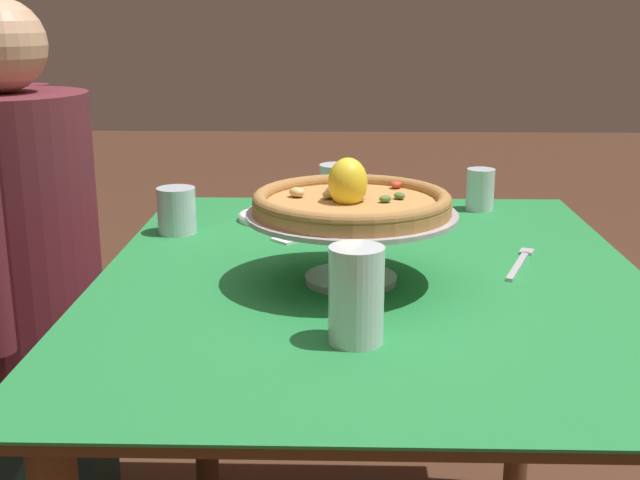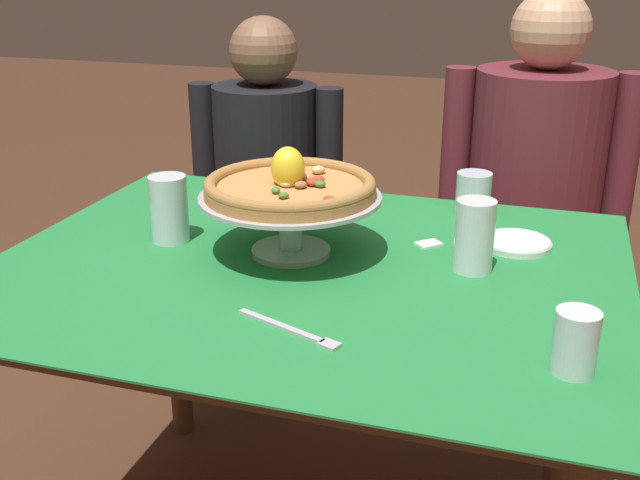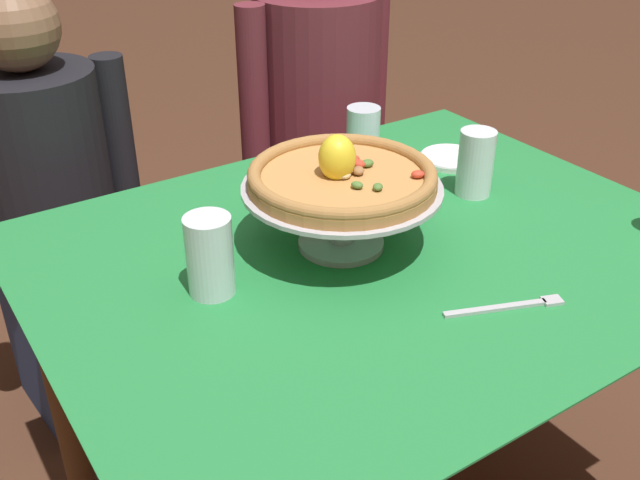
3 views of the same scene
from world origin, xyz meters
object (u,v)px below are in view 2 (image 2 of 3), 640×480
Objects in this scene: pizza at (290,185)px; side_plate at (517,243)px; water_glass_side_right at (474,240)px; dinner_fork at (293,331)px; water_glass_front_right at (575,346)px; diner_right at (530,225)px; water_glass_side_left at (169,213)px; pizza_stand at (290,211)px; sugar_packet at (429,244)px; water_glass_back_right at (473,196)px; diner_left at (268,219)px.

pizza reaches higher than side_plate.
dinner_fork is (-0.24, -0.34, -0.06)m from water_glass_side_right.
pizza is at bearing 150.50° from water_glass_front_right.
water_glass_front_right is 0.69× the size of side_plate.
side_plate is 0.11× the size of diner_right.
side_plate is 0.59m from diner_right.
side_plate is at bearing 14.55° from water_glass_side_left.
pizza_stand is 0.05m from pizza.
dinner_fork is 3.92× the size of sugar_packet.
water_glass_side_right is (0.35, 0.03, -0.08)m from pizza.
diner_right reaches higher than water_glass_side_right.
dinner_fork is 0.46m from sugar_packet.
water_glass_back_right is at bearing 108.63° from water_glass_front_right.
pizza is at bearing 88.01° from pizza_stand.
pizza_stand is at bearing 0.95° from water_glass_side_left.
pizza_stand reaches higher than dinner_fork.
water_glass_back_right is 0.45m from diner_right.
water_glass_side_left is 0.72m from side_plate.
water_glass_back_right is 0.81m from diner_left.
pizza_stand is 7.14× the size of sugar_packet.
water_glass_side_left is at bearing -165.45° from sugar_packet.
diner_right is at bearing 46.94° from water_glass_side_left.
pizza_stand is at bearing -152.91° from sugar_packet.
water_glass_side_left is 0.99× the size of side_plate.
sugar_packet is 0.04× the size of diner_left.
pizza is 0.36m from dinner_fork.
diner_left is (-0.88, 1.05, -0.26)m from water_glass_front_right.
pizza is 0.90m from diner_left.
side_plate is (-0.11, 0.48, -0.03)m from water_glass_front_right.
water_glass_side_right is at bearing -116.02° from side_plate.
diner_left reaches higher than water_glass_side_right.
water_glass_side_right is (0.62, 0.03, -0.00)m from water_glass_side_left.
water_glass_front_right is 0.70m from water_glass_back_right.
dinner_fork is at bearing -107.50° from sugar_packet.
pizza is at bearing -153.01° from sugar_packet.
diner_left reaches higher than sugar_packet.
sugar_packet is 0.04× the size of diner_right.
sugar_packet is 0.89m from diner_left.
dinner_fork is at bearing -69.82° from pizza_stand.
sugar_packet is (0.14, 0.44, -0.00)m from dinner_fork.
pizza is 2.40× the size of water_glass_side_left.
water_glass_back_right is at bearing 96.89° from water_glass_side_right.
water_glass_front_right reaches higher than dinner_fork.
water_glass_side_left is at bearing -165.45° from side_plate.
diner_right is at bearing 88.86° from side_plate.
pizza is 2.41× the size of water_glass_side_right.
diner_left reaches higher than pizza.
pizza_stand is at bearing -65.21° from diner_left.
sugar_packet is at bearing 123.18° from water_glass_front_right.
sugar_packet is at bearing 134.15° from water_glass_side_right.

